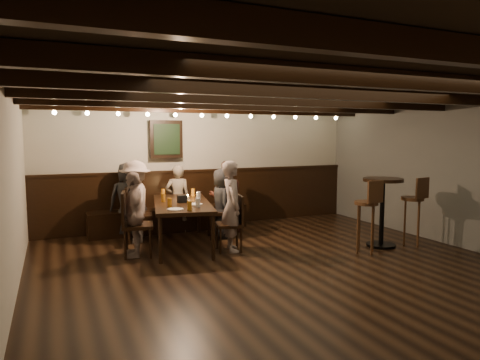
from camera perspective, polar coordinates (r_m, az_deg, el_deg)
name	(u,v)px	position (r m, az deg, el deg)	size (l,w,h in m)	color
room	(213,179)	(7.39, -3.64, 0.14)	(7.00, 7.00, 7.00)	black
dining_table	(182,206)	(7.09, -7.75, -3.43)	(1.26, 2.09, 0.73)	black
chair_left_near	(138,225)	(7.59, -13.42, -5.85)	(0.51, 0.51, 0.95)	black
chair_left_far	(137,236)	(6.70, -13.61, -7.33)	(0.53, 0.53, 0.98)	black
chair_right_near	(221,221)	(7.68, -2.57, -5.51)	(0.52, 0.52, 0.96)	black
chair_right_far	(230,234)	(6.82, -1.33, -7.20)	(0.48, 0.48, 0.88)	black
person_bench_left	(128,199)	(7.97, -14.71, -2.51)	(0.66, 0.43, 1.35)	#28282A
person_bench_centre	(178,199)	(8.13, -8.30, -2.48)	(0.46, 0.30, 1.27)	gray
person_bench_right	(226,197)	(8.08, -1.86, -2.22)	(0.65, 0.51, 1.34)	#52261C
person_left_near	(136,201)	(7.51, -13.73, -2.77)	(0.91, 0.52, 1.41)	#A28F89
person_left_far	(134,214)	(6.64, -13.93, -4.46)	(0.75, 0.31, 1.29)	gray
person_right_near	(222,203)	(7.63, -2.36, -3.08)	(0.61, 0.40, 1.25)	black
person_right_far	(232,206)	(6.74, -1.08, -3.50)	(0.52, 0.34, 1.43)	gray
pint_a	(163,193)	(7.75, -10.22, -1.69)	(0.07, 0.07, 0.14)	#BF7219
pint_b	(193,192)	(7.73, -6.28, -1.65)	(0.07, 0.07, 0.14)	#BF7219
pint_c	(163,198)	(7.15, -10.22, -2.33)	(0.07, 0.07, 0.14)	#BF7219
pint_d	(199,196)	(7.29, -5.53, -2.10)	(0.07, 0.07, 0.14)	silver
pint_e	(170,203)	(6.61, -9.37, -2.99)	(0.07, 0.07, 0.14)	#BF7219
pint_f	(198,203)	(6.55, -5.65, -3.03)	(0.07, 0.07, 0.14)	silver
pint_g	(189,206)	(6.28, -6.75, -3.42)	(0.07, 0.07, 0.14)	#BF7219
plate_near	(175,209)	(6.38, -8.62, -3.88)	(0.24, 0.24, 0.01)	white
plate_far	(195,204)	(6.80, -6.05, -3.23)	(0.24, 0.24, 0.01)	white
condiment_caddy	(182,199)	(7.02, -7.73, -2.53)	(0.15, 0.10, 0.12)	black
candle	(188,198)	(7.38, -7.00, -2.37)	(0.05, 0.05, 0.05)	beige
high_top_table	(382,202)	(7.36, 18.45, -2.78)	(0.64, 0.64, 1.13)	black
bar_stool_left	(366,226)	(6.94, 16.44, -5.89)	(0.36, 0.39, 1.15)	#3B2412
bar_stool_right	(412,220)	(7.65, 21.95, -4.99)	(0.37, 0.39, 1.15)	#3B2412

